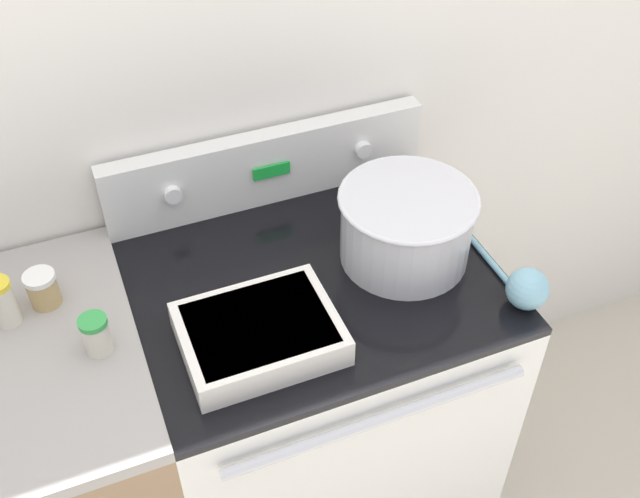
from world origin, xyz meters
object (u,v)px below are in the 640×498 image
object	(u,v)px
casserole_dish	(259,332)
spice_jar_green_cap	(96,335)
spice_jar_yellow_cap	(2,302)
ladle	(524,287)
mixing_bowl	(406,223)
spice_jar_white_cap	(43,289)

from	to	relation	value
casserole_dish	spice_jar_green_cap	world-z (taller)	spice_jar_green_cap
spice_jar_yellow_cap	ladle	bearing A→B (deg)	-18.41
mixing_bowl	ladle	world-z (taller)	mixing_bowl
mixing_bowl	spice_jar_green_cap	world-z (taller)	mixing_bowl
casserole_dish	spice_jar_white_cap	world-z (taller)	spice_jar_white_cap
spice_jar_green_cap	casserole_dish	bearing A→B (deg)	-17.98
ladle	spice_jar_white_cap	bearing A→B (deg)	158.82
casserole_dish	spice_jar_yellow_cap	size ratio (longest dim) A/B	2.81
mixing_bowl	spice_jar_white_cap	bearing A→B (deg)	169.59
casserole_dish	spice_jar_white_cap	distance (m)	0.46
casserole_dish	ladle	xyz separation A→B (m)	(0.55, -0.09, 0.01)
spice_jar_yellow_cap	spice_jar_white_cap	bearing A→B (deg)	17.93
casserole_dish	spice_jar_yellow_cap	xyz separation A→B (m)	(-0.45, 0.24, 0.03)
ladle	spice_jar_yellow_cap	bearing A→B (deg)	161.59
spice_jar_white_cap	spice_jar_yellow_cap	xyz separation A→B (m)	(-0.08, -0.02, 0.01)
casserole_dish	ladle	distance (m)	0.56
mixing_bowl	spice_jar_yellow_cap	xyz separation A→B (m)	(-0.84, 0.11, -0.03)
casserole_dish	spice_jar_green_cap	bearing A→B (deg)	162.02
casserole_dish	spice_jar_white_cap	xyz separation A→B (m)	(-0.38, 0.27, 0.02)
casserole_dish	spice_jar_white_cap	size ratio (longest dim) A/B	3.88
mixing_bowl	spice_jar_white_cap	size ratio (longest dim) A/B	3.85
spice_jar_green_cap	spice_jar_yellow_cap	xyz separation A→B (m)	(-0.16, 0.14, 0.01)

